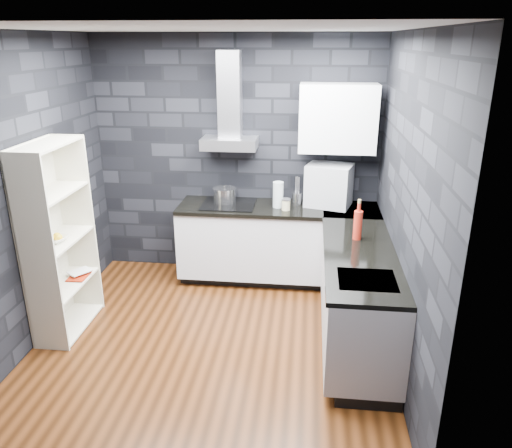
% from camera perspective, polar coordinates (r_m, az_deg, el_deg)
% --- Properties ---
extents(ground, '(3.20, 3.20, 0.00)m').
position_cam_1_polar(ground, '(4.77, -4.91, -13.08)').
color(ground, '#45210D').
extents(ceiling, '(3.20, 3.20, 0.00)m').
position_cam_1_polar(ceiling, '(3.99, -6.15, 21.37)').
color(ceiling, silver).
extents(wall_back, '(3.20, 0.05, 2.70)m').
position_cam_1_polar(wall_back, '(5.73, -2.19, 7.50)').
color(wall_back, black).
rests_on(wall_back, ground).
extents(wall_front, '(3.20, 0.05, 2.70)m').
position_cam_1_polar(wall_front, '(2.73, -12.33, -7.88)').
color(wall_front, black).
rests_on(wall_front, ground).
extents(wall_left, '(0.05, 3.20, 2.70)m').
position_cam_1_polar(wall_left, '(4.78, -24.94, 2.99)').
color(wall_left, black).
rests_on(wall_left, ground).
extents(wall_right, '(0.05, 3.20, 2.70)m').
position_cam_1_polar(wall_right, '(4.17, 16.96, 1.70)').
color(wall_right, black).
rests_on(wall_right, ground).
extents(toekick_back, '(2.18, 0.50, 0.10)m').
position_cam_1_polar(toekick_back, '(5.84, 2.44, -5.79)').
color(toekick_back, black).
rests_on(toekick_back, ground).
extents(toekick_right, '(0.50, 1.78, 0.10)m').
position_cam_1_polar(toekick_right, '(4.78, 11.70, -12.69)').
color(toekick_right, black).
rests_on(toekick_right, ground).
extents(counter_back_cab, '(2.20, 0.60, 0.76)m').
position_cam_1_polar(counter_back_cab, '(5.63, 2.48, -2.03)').
color(counter_back_cab, silver).
rests_on(counter_back_cab, ground).
extents(counter_right_cab, '(0.60, 1.80, 0.76)m').
position_cam_1_polar(counter_right_cab, '(4.56, 11.57, -8.14)').
color(counter_right_cab, silver).
rests_on(counter_right_cab, ground).
extents(counter_back_top, '(2.20, 0.62, 0.04)m').
position_cam_1_polar(counter_back_top, '(5.48, 2.54, 1.80)').
color(counter_back_top, black).
rests_on(counter_back_top, counter_back_cab).
extents(counter_right_top, '(0.62, 1.80, 0.04)m').
position_cam_1_polar(counter_right_top, '(4.38, 11.81, -3.53)').
color(counter_right_top, black).
rests_on(counter_right_top, counter_right_cab).
extents(counter_corner_top, '(0.62, 0.62, 0.04)m').
position_cam_1_polar(counter_corner_top, '(5.50, 10.89, 1.50)').
color(counter_corner_top, black).
rests_on(counter_corner_top, counter_right_cab).
extents(hood_body, '(0.60, 0.34, 0.12)m').
position_cam_1_polar(hood_body, '(5.50, -3.05, 9.19)').
color(hood_body, '#B8B8BD').
rests_on(hood_body, wall_back).
extents(hood_chimney, '(0.24, 0.20, 0.90)m').
position_cam_1_polar(hood_chimney, '(5.50, -3.03, 14.56)').
color(hood_chimney, '#B8B8BD').
rests_on(hood_chimney, hood_body).
extents(upper_cabinet, '(0.80, 0.35, 0.70)m').
position_cam_1_polar(upper_cabinet, '(5.38, 9.32, 11.84)').
color(upper_cabinet, silver).
rests_on(upper_cabinet, wall_back).
extents(cooktop, '(0.58, 0.50, 0.01)m').
position_cam_1_polar(cooktop, '(5.54, -3.14, 2.28)').
color(cooktop, black).
rests_on(cooktop, counter_back_top).
extents(sink_rim, '(0.44, 0.40, 0.01)m').
position_cam_1_polar(sink_rim, '(3.93, 12.57, -6.28)').
color(sink_rim, '#B8B8BD').
rests_on(sink_rim, counter_right_top).
extents(pot, '(0.29, 0.29, 0.15)m').
position_cam_1_polar(pot, '(5.59, -3.60, 3.28)').
color(pot, '#B6B6BB').
rests_on(pot, cooktop).
extents(glass_vase, '(0.14, 0.14, 0.28)m').
position_cam_1_polar(glass_vase, '(5.42, 2.55, 3.37)').
color(glass_vase, '#B2BFC1').
rests_on(glass_vase, counter_back_top).
extents(storage_jar, '(0.12, 0.12, 0.11)m').
position_cam_1_polar(storage_jar, '(5.36, 3.44, 2.18)').
color(storage_jar, '#C2B887').
rests_on(storage_jar, counter_back_top).
extents(utensil_crock, '(0.11, 0.11, 0.13)m').
position_cam_1_polar(utensil_crock, '(5.54, 4.67, 2.90)').
color(utensil_crock, '#B6B6BB').
rests_on(utensil_crock, counter_back_top).
extents(appliance_garage, '(0.55, 0.47, 0.47)m').
position_cam_1_polar(appliance_garage, '(5.51, 8.34, 4.36)').
color(appliance_garage, '#A2A4A9').
rests_on(appliance_garage, counter_back_top).
extents(red_bottle, '(0.10, 0.10, 0.27)m').
position_cam_1_polar(red_bottle, '(4.63, 11.55, -0.13)').
color(red_bottle, '#A42415').
rests_on(red_bottle, counter_right_top).
extents(bookshelf, '(0.54, 0.86, 1.80)m').
position_cam_1_polar(bookshelf, '(4.89, -21.59, -1.76)').
color(bookshelf, beige).
rests_on(bookshelf, ground).
extents(fruit_bowl, '(0.24, 0.24, 0.05)m').
position_cam_1_polar(fruit_bowl, '(4.83, -21.94, -1.60)').
color(fruit_bowl, white).
rests_on(fruit_bowl, bookshelf).
extents(book_red, '(0.17, 0.02, 0.23)m').
position_cam_1_polar(book_red, '(5.14, -20.58, -4.55)').
color(book_red, maroon).
rests_on(book_red, bookshelf).
extents(book_second, '(0.13, 0.10, 0.20)m').
position_cam_1_polar(book_second, '(5.19, -19.99, -3.97)').
color(book_second, '#B2B2B2').
rests_on(book_second, bookshelf).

